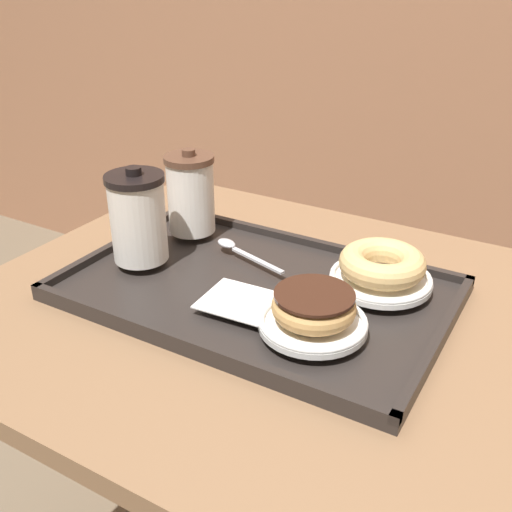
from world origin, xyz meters
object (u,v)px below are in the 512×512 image
coffee_cup_front (138,217)px  coffee_cup_rear (191,193)px  donut_chocolate_glazed (314,306)px  donut_plain (382,263)px  spoon (235,248)px

coffee_cup_front → coffee_cup_rear: 0.12m
coffee_cup_front → donut_chocolate_glazed: bearing=-7.4°
coffee_cup_rear → donut_plain: (0.34, -0.01, -0.03)m
coffee_cup_front → donut_chocolate_glazed: coffee_cup_front is taller
donut_chocolate_glazed → donut_plain: (0.03, 0.15, 0.00)m
coffee_cup_rear → spoon: size_ratio=0.99×
coffee_cup_front → donut_plain: coffee_cup_front is taller
coffee_cup_rear → donut_chocolate_glazed: size_ratio=1.34×
spoon → donut_chocolate_glazed: bearing=162.7°
coffee_cup_front → donut_plain: (0.35, 0.11, -0.04)m
coffee_cup_rear → donut_plain: 0.34m
coffee_cup_rear → donut_plain: bearing=-2.4°
coffee_cup_front → spoon: (0.11, 0.09, -0.06)m
donut_chocolate_glazed → donut_plain: donut_plain is taller
coffee_cup_front → coffee_cup_rear: coffee_cup_front is taller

